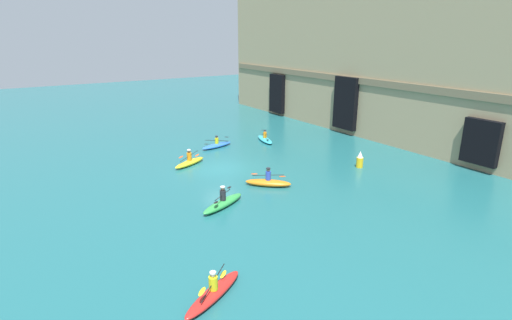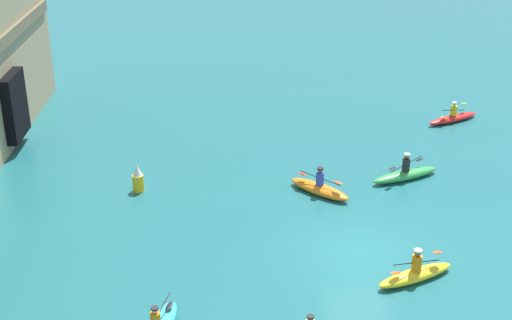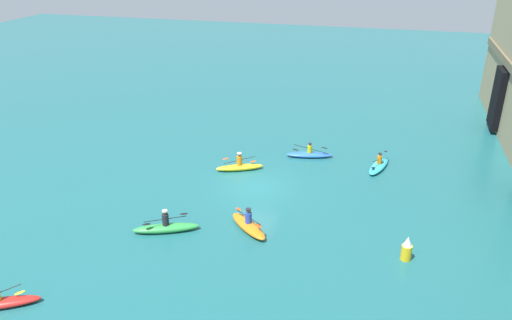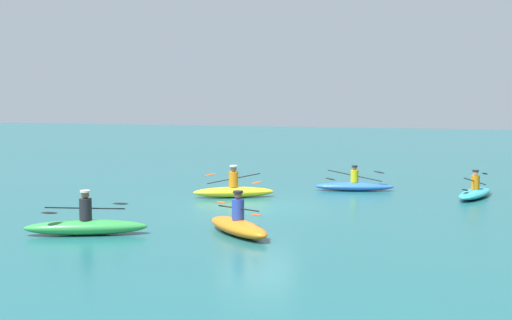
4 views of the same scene
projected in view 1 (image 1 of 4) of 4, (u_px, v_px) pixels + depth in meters
The scene contains 9 objects.
ground_plane at pixel (221, 169), 29.29m from camera, with size 120.00×120.00×0.00m, color #1E6066.
cliff_bluff at pixel (383, 55), 38.66m from camera, with size 43.13×7.74×14.92m.
kayak_red at pixel (214, 292), 14.95m from camera, with size 2.13×3.25×1.11m.
kayak_green at pixel (223, 203), 22.79m from camera, with size 2.00×3.39×1.25m.
kayak_blue at pixel (217, 145), 34.71m from camera, with size 1.48×3.26×1.03m.
kayak_orange at pixel (268, 182), 25.91m from camera, with size 2.63×2.73×1.24m.
kayak_yellow at pixel (190, 162), 29.99m from camera, with size 1.88×3.05×1.22m.
kayak_cyan at pixel (265, 139), 36.69m from camera, with size 3.26×1.58×1.05m.
marker_buoy at pixel (360, 160), 29.43m from camera, with size 0.50×0.50×1.24m.
Camera 1 is at (24.69, -12.85, 9.50)m, focal length 28.00 mm.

